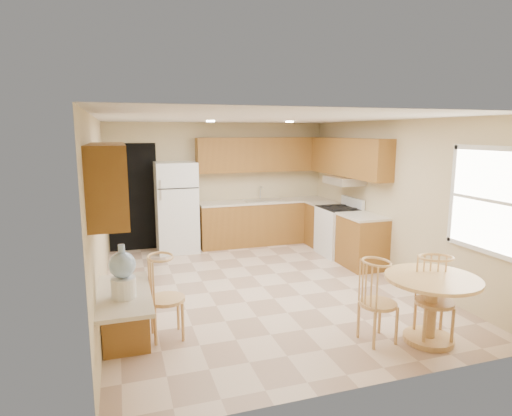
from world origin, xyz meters
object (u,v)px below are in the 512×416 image
object	(u,v)px
dining_table	(431,299)
stove	(339,231)
water_crock	(123,274)
chair_table_b	(441,294)
chair_desk	(167,291)
refrigerator	(176,207)
chair_table_a	(383,296)

from	to	relation	value
dining_table	stove	bearing A→B (deg)	78.12
water_crock	stove	bearing A→B (deg)	37.47
chair_table_b	water_crock	distance (m)	3.32
stove	chair_desk	size ratio (longest dim) A/B	1.15
chair_desk	water_crock	distance (m)	0.82
chair_desk	water_crock	xyz separation A→B (m)	(-0.45, -0.54, 0.42)
refrigerator	chair_table_b	size ratio (longest dim) A/B	1.84
refrigerator	water_crock	distance (m)	4.36
refrigerator	chair_desk	xyz separation A→B (m)	(-0.60, -3.69, -0.29)
stove	chair_table_a	size ratio (longest dim) A/B	1.18
refrigerator	stove	size ratio (longest dim) A/B	1.60
stove	dining_table	bearing A→B (deg)	-101.88
refrigerator	chair_desk	world-z (taller)	refrigerator
chair_table_b	stove	bearing A→B (deg)	-81.66
stove	dining_table	xyz separation A→B (m)	(-0.71, -3.38, 0.02)
refrigerator	dining_table	size ratio (longest dim) A/B	1.72
chair_table_b	water_crock	bearing A→B (deg)	11.05
water_crock	chair_desk	bearing A→B (deg)	50.04
refrigerator	chair_table_a	size ratio (longest dim) A/B	1.89
dining_table	water_crock	world-z (taller)	water_crock
dining_table	water_crock	bearing A→B (deg)	173.40
refrigerator	water_crock	size ratio (longest dim) A/B	3.40
chair_table_a	chair_table_b	bearing A→B (deg)	69.31
chair_table_a	chair_desk	world-z (taller)	chair_desk
chair_table_b	chair_desk	size ratio (longest dim) A/B	1.00
chair_table_a	chair_table_b	distance (m)	0.63
chair_table_a	water_crock	size ratio (longest dim) A/B	1.80
chair_table_b	chair_desk	distance (m)	2.99
stove	chair_table_a	xyz separation A→B (m)	(-1.26, -3.29, 0.09)
stove	chair_table_a	world-z (taller)	stove
chair_desk	water_crock	size ratio (longest dim) A/B	1.85
chair_table_b	chair_desk	xyz separation A→B (m)	(-2.81, 1.00, 0.00)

